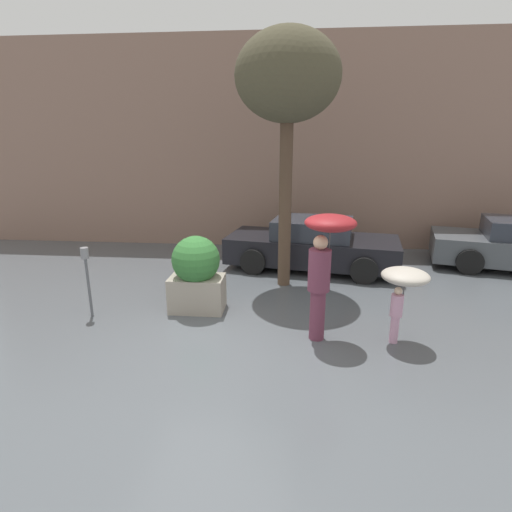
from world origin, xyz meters
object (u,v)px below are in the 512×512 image
Objects in this scene: parked_car_near at (312,245)px; parking_meter at (86,268)px; planter_box at (196,272)px; person_child at (404,282)px; person_adult at (325,252)px; street_tree at (288,80)px.

parking_meter is (-4.19, -3.34, 0.35)m from parked_car_near.
person_child is (3.52, -0.97, 0.27)m from planter_box.
planter_box reaches higher than person_child.
planter_box is 1.17× the size of person_child.
parked_car_near is 3.37× the size of parking_meter.
planter_box is 0.33× the size of parked_car_near.
person_adult reaches higher than person_child.
person_adult is at bearing -21.85° from planter_box.
street_tree is 4.00× the size of parking_meter.
person_child is 0.24× the size of street_tree.
parked_car_near is at bearing 51.46° from planter_box.
street_tree is at bearing 44.57° from planter_box.
parked_car_near is 5.37m from parking_meter.
planter_box is 4.19m from street_tree.
street_tree is 5.26m from parking_meter.
parking_meter is at bearing 138.42° from parked_car_near.
planter_box is 3.66m from person_child.
planter_box is 0.71× the size of person_adult.
planter_box is at bearing -135.43° from street_tree.
street_tree is (-0.68, -1.29, 3.70)m from parked_car_near.
parking_meter is at bearing -166.38° from planter_box.
parked_car_near is (2.29, 2.88, -0.17)m from planter_box.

